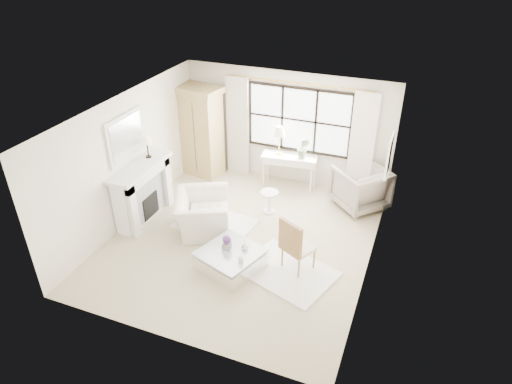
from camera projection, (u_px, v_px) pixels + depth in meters
floor at (242, 239)px, 9.20m from camera, size 5.50×5.50×0.00m
ceiling at (239, 113)px, 7.82m from camera, size 5.50×5.50×0.00m
wall_back at (286, 128)px, 10.71m from camera, size 5.00×0.00×5.00m
wall_front at (163, 272)px, 6.30m from camera, size 5.00×0.00×5.00m
wall_left at (128, 159)px, 9.29m from camera, size 0.00×5.50×5.50m
wall_right at (376, 207)px, 7.72m from camera, size 0.00×5.50×5.50m
window_pane at (299, 120)px, 10.47m from camera, size 2.40×0.02×1.50m
window_frame at (299, 120)px, 10.46m from camera, size 2.50×0.04×1.50m
curtain_rod at (300, 83)px, 9.98m from camera, size 3.30×0.04×0.04m
curtain_left at (238, 127)px, 11.06m from camera, size 0.55×0.10×2.47m
curtain_right at (362, 146)px, 10.12m from camera, size 0.55×0.10×2.47m
fireplace at (142, 191)px, 9.58m from camera, size 0.58×1.66×1.26m
mirror_frame at (126, 137)px, 9.03m from camera, size 0.05×1.15×0.95m
mirror_glass at (127, 138)px, 9.02m from camera, size 0.02×1.00×0.80m
art_frame at (389, 155)px, 8.99m from camera, size 0.04×0.62×0.82m
art_canvas at (388, 155)px, 9.00m from camera, size 0.01×0.52×0.72m
mantel_lamp at (146, 140)px, 9.37m from camera, size 0.22×0.22×0.51m
armoire at (200, 131)px, 11.10m from camera, size 1.22×0.88×2.24m
console_table at (289, 171)px, 10.88m from camera, size 1.35×0.61×0.80m
console_lamp at (279, 132)px, 10.48m from camera, size 0.28×0.28×0.69m
orchid_plant at (303, 148)px, 10.43m from camera, size 0.30×0.25×0.51m
side_table at (269, 199)px, 9.91m from camera, size 0.40×0.40×0.51m
rug_left at (215, 224)px, 9.65m from camera, size 1.69×1.28×0.03m
rug_right at (287, 271)px, 8.33m from camera, size 1.93×1.67×0.03m
club_armchair at (202, 213)px, 9.31m from camera, size 1.45×1.53×0.78m
wingback_chair at (360, 187)px, 10.05m from camera, size 1.45×1.45×0.95m
french_chair at (297, 255)px, 8.27m from camera, size 0.65×0.65×1.08m
coffee_table at (231, 260)px, 8.35m from camera, size 1.27×1.27×0.38m
planter_box at (227, 246)px, 8.30m from camera, size 0.17×0.17×0.11m
planter_flowers at (227, 240)px, 8.24m from camera, size 0.16×0.16×0.16m
pillar_candle at (241, 259)px, 7.97m from camera, size 0.09×0.09×0.12m
coffee_vase at (245, 246)px, 8.27m from camera, size 0.17×0.17×0.14m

